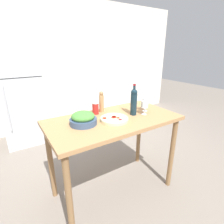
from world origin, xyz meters
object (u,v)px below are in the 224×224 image
at_px(wine_glass_far, 145,102).
at_px(pepper_mill, 101,102).
at_px(refrigerator, 21,97).
at_px(wine_glass_near, 145,105).
at_px(wine_bottle, 134,101).
at_px(salad_bowl, 83,119).
at_px(homemade_pizza, 114,119).
at_px(salt_canister, 95,108).

relative_size(wine_glass_far, pepper_mill, 0.64).
xyz_separation_m(refrigerator, pepper_mill, (0.68, -1.67, 0.21)).
bearing_deg(wine_glass_near, wine_bottle, 152.83).
bearing_deg(wine_glass_far, salad_bowl, 178.04).
xyz_separation_m(salad_bowl, homemade_pizza, (0.30, -0.08, -0.04)).
bearing_deg(homemade_pizza, wine_glass_near, -3.42).
relative_size(salad_bowl, homemade_pizza, 0.92).
bearing_deg(refrigerator, salt_canister, -70.92).
relative_size(pepper_mill, salad_bowl, 0.92).
height_order(refrigerator, pepper_mill, refrigerator).
bearing_deg(pepper_mill, salad_bowl, -145.95).
xyz_separation_m(wine_bottle, homemade_pizza, (-0.27, -0.03, -0.14)).
distance_m(pepper_mill, homemade_pizza, 0.32).
xyz_separation_m(refrigerator, wine_glass_near, (1.04, -2.00, 0.21)).
height_order(wine_bottle, pepper_mill, wine_bottle).
relative_size(refrigerator, wine_glass_far, 10.89).
bearing_deg(wine_bottle, salad_bowl, 174.80).
bearing_deg(salt_canister, homemade_pizza, -76.11).
bearing_deg(wine_glass_near, salt_canister, 146.29).
bearing_deg(wine_glass_far, wine_glass_near, -135.51).
xyz_separation_m(wine_glass_far, salad_bowl, (-0.76, 0.03, -0.05)).
height_order(refrigerator, wine_glass_near, refrigerator).
xyz_separation_m(pepper_mill, salad_bowl, (-0.32, -0.22, -0.06)).
distance_m(homemade_pizza, salt_canister, 0.29).
distance_m(wine_bottle, wine_glass_far, 0.20).
bearing_deg(wine_bottle, homemade_pizza, -173.09).
height_order(refrigerator, salad_bowl, refrigerator).
bearing_deg(refrigerator, wine_glass_far, -59.74).
distance_m(pepper_mill, salad_bowl, 0.39).
bearing_deg(refrigerator, pepper_mill, -67.93).
height_order(wine_glass_near, salt_canister, wine_glass_near).
distance_m(wine_bottle, pepper_mill, 0.37).
bearing_deg(salt_canister, salad_bowl, -140.32).
bearing_deg(wine_glass_near, wine_glass_far, 44.49).
xyz_separation_m(wine_glass_near, salad_bowl, (-0.68, 0.11, -0.05)).
bearing_deg(wine_bottle, wine_glass_near, -27.17).
relative_size(wine_bottle, wine_glass_far, 2.20).
height_order(refrigerator, wine_bottle, refrigerator).
bearing_deg(salt_canister, wine_bottle, -35.61).
xyz_separation_m(wine_bottle, pepper_mill, (-0.25, 0.27, -0.04)).
height_order(refrigerator, wine_glass_far, refrigerator).
xyz_separation_m(salad_bowl, salt_canister, (0.23, 0.19, 0.01)).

